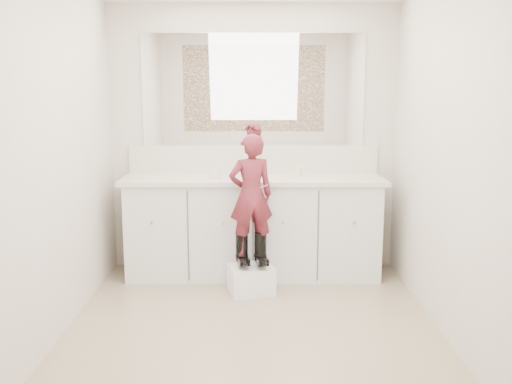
{
  "coord_description": "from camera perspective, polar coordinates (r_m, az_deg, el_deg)",
  "views": [
    {
      "loc": [
        0.02,
        -3.72,
        1.66
      ],
      "look_at": [
        0.02,
        0.68,
        0.86
      ],
      "focal_mm": 40.0,
      "sensor_mm": 36.0,
      "label": 1
    }
  ],
  "objects": [
    {
      "name": "boot_right",
      "position": [
        4.65,
        0.43,
        -5.74
      ],
      "size": [
        0.15,
        0.21,
        0.29
      ],
      "primitive_type": null,
      "rotation": [
        0.0,
        0.0,
        0.25
      ],
      "color": "black",
      "rests_on": "step_stool"
    },
    {
      "name": "step_stool",
      "position": [
        4.73,
        -0.49,
        -8.74
      ],
      "size": [
        0.41,
        0.37,
        0.22
      ],
      "primitive_type": "cube",
      "rotation": [
        0.0,
        0.0,
        0.25
      ],
      "color": "white",
      "rests_on": "floor"
    },
    {
      "name": "wall_left",
      "position": [
        3.97,
        -19.48,
        3.13
      ],
      "size": [
        0.0,
        3.0,
        3.0
      ],
      "primitive_type": "plane",
      "rotation": [
        1.57,
        0.0,
        1.57
      ],
      "color": "beige",
      "rests_on": "floor"
    },
    {
      "name": "backsplash",
      "position": [
        5.24,
        -0.28,
        3.3
      ],
      "size": [
        2.28,
        0.03,
        0.25
      ],
      "primitive_type": "cube",
      "color": "beige",
      "rests_on": "countertop"
    },
    {
      "name": "floor",
      "position": [
        4.07,
        -0.34,
        -13.68
      ],
      "size": [
        3.0,
        3.0,
        0.0
      ],
      "primitive_type": "plane",
      "color": "#7E6753",
      "rests_on": "ground"
    },
    {
      "name": "wall_front",
      "position": [
        2.27,
        -0.53,
        -1.3
      ],
      "size": [
        2.6,
        0.0,
        2.6
      ],
      "primitive_type": "plane",
      "rotation": [
        -1.57,
        0.0,
        0.0
      ],
      "color": "beige",
      "rests_on": "floor"
    },
    {
      "name": "mirror",
      "position": [
        5.21,
        -0.29,
        10.14
      ],
      "size": [
        2.0,
        0.02,
        1.0
      ],
      "primitive_type": "cube",
      "color": "white",
      "rests_on": "wall_back"
    },
    {
      "name": "faucet",
      "position": [
        5.15,
        -0.28,
        2.32
      ],
      "size": [
        0.08,
        0.08,
        0.1
      ],
      "primitive_type": "cylinder",
      "color": "silver",
      "rests_on": "countertop"
    },
    {
      "name": "toddler",
      "position": [
        4.55,
        -0.5,
        -0.33
      ],
      "size": [
        0.41,
        0.32,
        0.98
      ],
      "primitive_type": "imported",
      "rotation": [
        0.0,
        0.0,
        3.39
      ],
      "color": "#AB3443",
      "rests_on": "step_stool"
    },
    {
      "name": "soap_bottle",
      "position": [
        4.93,
        -4.11,
        2.34
      ],
      "size": [
        0.08,
        0.08,
        0.17
      ],
      "primitive_type": "imported",
      "rotation": [
        0.0,
        0.0,
        -0.09
      ],
      "color": "beige",
      "rests_on": "countertop"
    },
    {
      "name": "cup",
      "position": [
        5.07,
        4.14,
        2.07
      ],
      "size": [
        0.1,
        0.1,
        0.08
      ],
      "primitive_type": "imported",
      "rotation": [
        0.0,
        0.0,
        0.12
      ],
      "color": "#EEE7BE",
      "rests_on": "countertop"
    },
    {
      "name": "toothbrush",
      "position": [
        4.54,
        0.38,
        0.39
      ],
      "size": [
        0.13,
        0.04,
        0.06
      ],
      "primitive_type": "cylinder",
      "rotation": [
        0.0,
        1.22,
        0.25
      ],
      "color": "#D4527B",
      "rests_on": "toddler"
    },
    {
      "name": "wall_right",
      "position": [
        3.96,
        18.83,
        3.15
      ],
      "size": [
        0.0,
        3.0,
        3.0
      ],
      "primitive_type": "plane",
      "rotation": [
        1.57,
        0.0,
        -1.57
      ],
      "color": "beige",
      "rests_on": "floor"
    },
    {
      "name": "boot_left",
      "position": [
        4.65,
        -1.42,
        -5.74
      ],
      "size": [
        0.15,
        0.21,
        0.29
      ],
      "primitive_type": null,
      "rotation": [
        0.0,
        0.0,
        0.25
      ],
      "color": "black",
      "rests_on": "step_stool"
    },
    {
      "name": "countertop",
      "position": [
        4.99,
        -0.29,
        1.26
      ],
      "size": [
        2.28,
        0.58,
        0.04
      ],
      "primitive_type": "cube",
      "color": "beige",
      "rests_on": "vanity_cabinet"
    },
    {
      "name": "vanity_cabinet",
      "position": [
        5.1,
        -0.28,
        -3.66
      ],
      "size": [
        2.2,
        0.55,
        0.85
      ],
      "primitive_type": "cube",
      "color": "silver",
      "rests_on": "floor"
    },
    {
      "name": "wall_back",
      "position": [
        5.24,
        -0.28,
        5.33
      ],
      "size": [
        2.6,
        0.0,
        2.6
      ],
      "primitive_type": "plane",
      "rotation": [
        1.57,
        0.0,
        0.0
      ],
      "color": "beige",
      "rests_on": "floor"
    },
    {
      "name": "dot_panel",
      "position": [
        2.23,
        -0.55,
        10.15
      ],
      "size": [
        2.0,
        0.01,
        1.2
      ],
      "primitive_type": "cube",
      "color": "#472819",
      "rests_on": "wall_front"
    }
  ]
}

